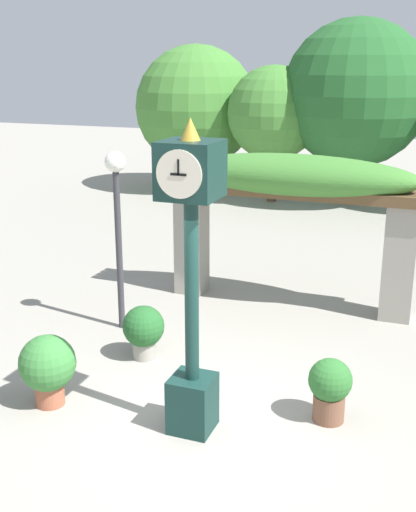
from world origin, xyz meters
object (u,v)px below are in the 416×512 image
Objects in this scene: pedestal_clock at (191,271)px; potted_plant_near_left at (144,329)px; potted_plant_near_right at (330,387)px; potted_plant_far_left at (48,366)px; lamp_post at (117,203)px.

pedestal_clock is 2.48m from potted_plant_near_left.
potted_plant_near_right is 0.86× the size of potted_plant_far_left.
lamp_post reaches higher than potted_plant_near_left.
pedestal_clock is at bearing -152.70° from potted_plant_near_right.
potted_plant_near_right is at bearing 14.60° from potted_plant_far_left.
lamp_post is (-0.82, 0.87, 1.59)m from potted_plant_near_left.
lamp_post is at bearing 97.05° from potted_plant_far_left.
pedestal_clock reaches higher than potted_plant_far_left.
potted_plant_near_left is at bearing 132.54° from pedestal_clock.
pedestal_clock is at bearing -47.11° from lamp_post.
potted_plant_near_right is at bearing -14.59° from potted_plant_near_left.
potted_plant_near_left is 0.28× the size of lamp_post.
pedestal_clock is 2.20m from potted_plant_near_right.
pedestal_clock is at bearing -47.46° from potted_plant_near_left.
pedestal_clock is 4.54× the size of potted_plant_near_right.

